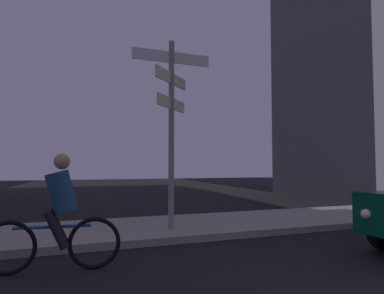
% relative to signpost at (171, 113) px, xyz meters
% --- Properties ---
extents(sidewalk_kerb, '(40.00, 2.84, 0.14)m').
position_rel_signpost_xyz_m(sidewalk_kerb, '(0.58, 0.55, -2.49)').
color(sidewalk_kerb, gray).
rests_on(sidewalk_kerb, ground_plane).
extents(signpost, '(1.73, 1.02, 3.98)m').
position_rel_signpost_xyz_m(signpost, '(0.00, 0.00, 0.00)').
color(signpost, gray).
rests_on(signpost, sidewalk_kerb).
extents(cyclist, '(1.81, 0.37, 1.61)m').
position_rel_signpost_xyz_m(cyclist, '(-2.28, -1.86, -1.81)').
color(cyclist, black).
rests_on(cyclist, ground_plane).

